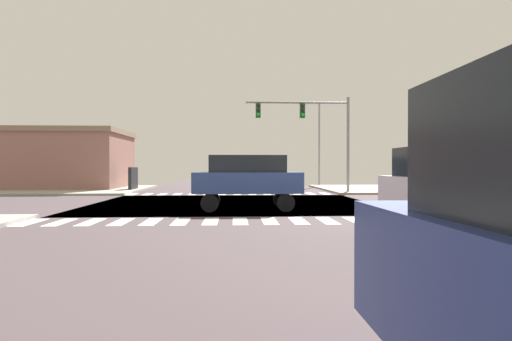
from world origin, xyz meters
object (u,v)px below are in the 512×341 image
(street_lamp, at_px, (317,136))
(suv_middle_4, at_px, (455,188))
(suv_nearside_1, at_px, (247,177))
(bank_building, at_px, (28,159))
(traffic_signal_mast, at_px, (309,122))

(street_lamp, distance_m, suv_middle_4, 31.15)
(suv_middle_4, bearing_deg, suv_nearside_1, 115.85)
(street_lamp, relative_size, bank_building, 0.46)
(suv_nearside_1, bearing_deg, street_lamp, -18.25)
(suv_nearside_1, bearing_deg, bank_building, 44.16)
(suv_nearside_1, bearing_deg, suv_middle_4, -154.15)
(traffic_signal_mast, relative_size, bank_building, 0.42)
(street_lamp, bearing_deg, traffic_signal_mast, -103.72)
(bank_building, relative_size, suv_nearside_1, 3.74)
(traffic_signal_mast, distance_m, bank_building, 23.24)
(bank_building, bearing_deg, suv_middle_4, -51.05)
(bank_building, bearing_deg, traffic_signal_mast, -17.52)
(traffic_signal_mast, distance_m, suv_nearside_1, 12.46)
(traffic_signal_mast, height_order, suv_nearside_1, traffic_signal_mast)
(bank_building, distance_m, suv_nearside_1, 25.10)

